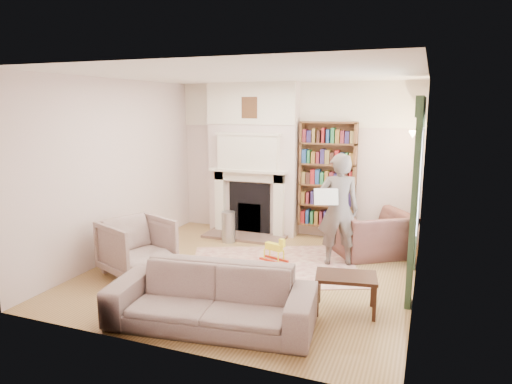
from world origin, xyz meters
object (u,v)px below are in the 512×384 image
at_px(armchair_left, 137,247).
at_px(sofa, 211,298).
at_px(bookcase, 327,175).
at_px(armchair_reading, 373,234).
at_px(coffee_table, 346,293).
at_px(man_reading, 338,210).
at_px(rocking_horse, 274,249).
at_px(paraffin_heater, 228,227).

distance_m(armchair_left, sofa, 2.01).
height_order(bookcase, armchair_reading, bookcase).
relative_size(armchair_left, coffee_table, 1.26).
relative_size(sofa, man_reading, 1.31).
bearing_deg(armchair_reading, armchair_left, -0.90).
bearing_deg(rocking_horse, armchair_reading, 48.65).
bearing_deg(bookcase, man_reading, -70.68).
height_order(armchair_reading, man_reading, man_reading).
relative_size(armchair_left, rocking_horse, 1.98).
xyz_separation_m(coffee_table, rocking_horse, (-1.34, 1.35, -0.03)).
bearing_deg(armchair_left, bookcase, -16.05).
xyz_separation_m(armchair_reading, rocking_horse, (-1.39, -0.84, -0.16)).
relative_size(man_reading, paraffin_heater, 3.10).
height_order(bookcase, coffee_table, bookcase).
relative_size(armchair_reading, sofa, 0.49).
xyz_separation_m(bookcase, rocking_horse, (-0.48, -1.54, -0.98)).
bearing_deg(sofa, bookcase, 75.72).
bearing_deg(paraffin_heater, bookcase, 28.26).
height_order(armchair_left, rocking_horse, armchair_left).
distance_m(armchair_reading, paraffin_heater, 2.48).
height_order(sofa, coffee_table, sofa).
distance_m(armchair_reading, armchair_left, 3.66).
height_order(paraffin_heater, rocking_horse, paraffin_heater).
xyz_separation_m(armchair_left, rocking_horse, (1.68, 1.17, -0.20)).
bearing_deg(man_reading, coffee_table, 85.15).
bearing_deg(sofa, armchair_reading, 58.61).
relative_size(man_reading, coffee_table, 2.44).
height_order(armchair_left, man_reading, man_reading).
xyz_separation_m(bookcase, sofa, (-0.45, -3.77, -0.85)).
distance_m(bookcase, coffee_table, 3.16).
xyz_separation_m(armchair_reading, sofa, (-1.36, -3.06, -0.03)).
relative_size(armchair_left, paraffin_heater, 1.60).
relative_size(sofa, coffee_table, 3.20).
relative_size(coffee_table, paraffin_heater, 1.27).
bearing_deg(coffee_table, man_reading, 94.38).
height_order(armchair_left, paraffin_heater, armchair_left).
height_order(sofa, rocking_horse, sofa).
bearing_deg(rocking_horse, man_reading, 31.69).
bearing_deg(paraffin_heater, man_reading, -12.99).
height_order(coffee_table, paraffin_heater, paraffin_heater).
relative_size(armchair_left, sofa, 0.39).
bearing_deg(armchair_reading, rocking_horse, -3.02).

